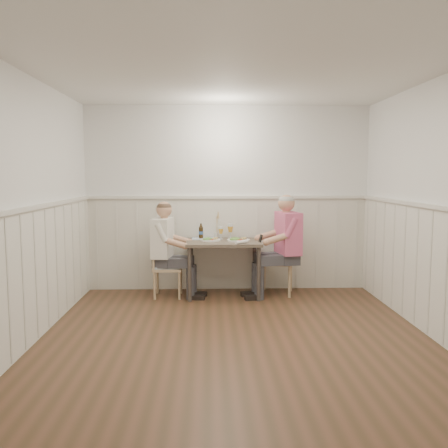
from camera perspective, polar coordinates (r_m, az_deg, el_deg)
name	(u,v)px	position (r m, az deg, el deg)	size (l,w,h in m)	color
ground_plane	(236,343)	(4.77, 1.49, -14.15)	(4.50, 4.50, 0.00)	#4C3520
room_shell	(237,188)	(4.48, 1.55, 4.41)	(4.04, 4.54, 2.60)	white
wainscot	(233,261)	(5.25, 1.08, -4.46)	(4.00, 4.49, 1.34)	beige
dining_table	(224,248)	(6.39, -0.06, -2.90)	(0.99, 0.70, 0.75)	#504038
chair_right	(281,258)	(6.55, 6.86, -4.07)	(0.52, 0.52, 0.93)	tan
chair_left	(164,265)	(6.42, -7.21, -4.90)	(0.38, 0.38, 0.80)	tan
man_in_pink	(285,253)	(6.42, 7.33, -3.51)	(0.70, 0.50, 1.40)	#3F3F47
diner_cream	(166,257)	(6.38, -7.05, -3.92)	(0.64, 0.45, 1.31)	#3F3F47
plate_man	(238,239)	(6.36, 1.66, -1.85)	(0.31, 0.31, 0.08)	white
plate_diner	(210,239)	(6.39, -1.73, -1.84)	(0.27, 0.27, 0.07)	white
beer_glass_a	(230,229)	(6.59, 0.76, -0.57)	(0.08, 0.08, 0.21)	silver
beer_glass_b	(221,231)	(6.54, -0.38, -0.82)	(0.07, 0.07, 0.17)	silver
beer_bottle	(201,232)	(6.59, -2.79, -0.95)	(0.06, 0.06, 0.21)	black
rolled_napkin	(242,242)	(6.13, 2.13, -2.18)	(0.17, 0.16, 0.04)	white
grass_vase	(216,226)	(6.59, -0.95, -0.22)	(0.05, 0.05, 0.40)	silver
gingham_mat	(204,238)	(6.60, -2.44, -1.75)	(0.35, 0.28, 0.01)	#6D8DB6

